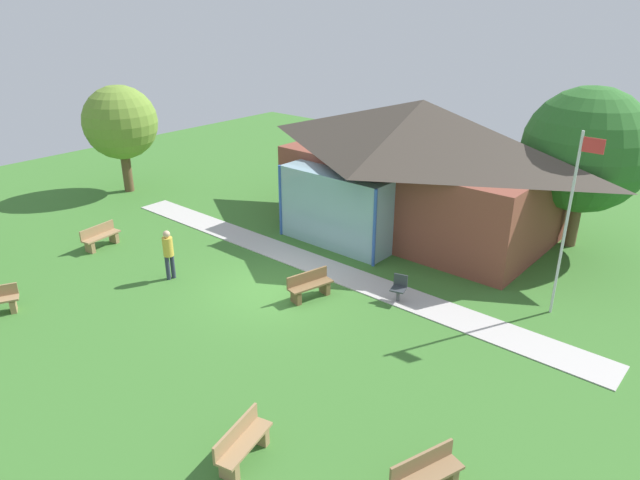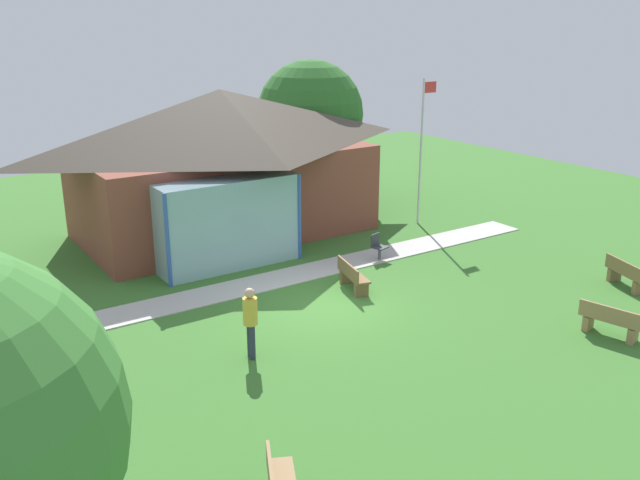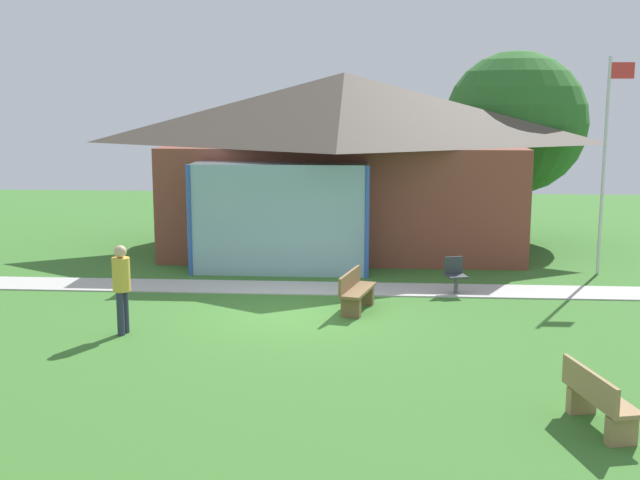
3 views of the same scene
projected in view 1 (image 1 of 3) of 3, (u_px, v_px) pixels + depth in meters
ground_plane at (273, 289)px, 18.52m from camera, size 44.00×44.00×0.00m
pavilion at (415, 165)px, 22.20m from camera, size 11.01×7.30×5.21m
footpath at (318, 265)px, 20.09m from camera, size 19.98×1.30×0.03m
flagpole at (569, 218)px, 15.96m from camera, size 0.64×0.08×5.50m
bench_rear_near_path at (310, 286)px, 17.84m from camera, size 0.79×1.56×0.84m
bench_front_right at (242, 444)px, 11.55m from camera, size 0.78×1.56×0.84m
bench_lawn_far_right at (426, 476)px, 10.78m from camera, size 0.90×1.56×0.84m
bench_mid_left at (101, 237)px, 21.47m from camera, size 0.67×1.55×0.84m
patio_chair_lawn_spare at (399, 289)px, 17.63m from camera, size 0.54×0.54×0.86m
visitor_strolling_lawn at (168, 251)px, 18.80m from camera, size 0.34×0.34×1.74m
tree_west_hedge at (120, 123)px, 26.58m from camera, size 3.43×3.43×5.07m
tree_behind_pavilion_right at (586, 150)px, 20.39m from camera, size 4.52×4.52×5.96m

